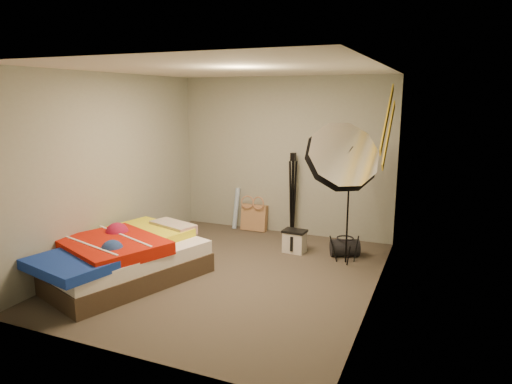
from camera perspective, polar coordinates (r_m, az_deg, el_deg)
The scene contains 15 objects.
floor at distance 5.84m, azimuth -3.24°, elevation -10.22°, with size 4.00×4.00×0.00m, color #4C4437.
ceiling at distance 5.42m, azimuth -3.56°, elevation 15.09°, with size 4.00×4.00×0.00m, color silver.
wall_back at distance 7.32m, azimuth 3.54°, elevation 4.44°, with size 3.50×3.50×0.00m, color #949C8D.
wall_front at distance 3.84m, azimuth -16.67°, elevation -2.84°, with size 3.50×3.50×0.00m, color #949C8D.
wall_left at distance 6.45m, azimuth -17.51°, elevation 2.91°, with size 4.00×4.00×0.00m, color #949C8D.
wall_right at distance 4.98m, azimuth 14.98°, elevation 0.56°, with size 4.00×4.00×0.00m, color #949C8D.
tote_bag at distance 7.60m, azimuth -0.21°, elevation -3.21°, with size 0.43×0.13×0.43m, color tan.
wrapping_roll at distance 7.70m, azimuth -2.50°, elevation -2.05°, with size 0.08×0.08×0.69m, color #5689C4.
camera_case at distance 6.59m, azimuth 4.84°, elevation -6.24°, with size 0.30×0.21×0.30m, color silver.
duffel_bag at distance 6.53m, azimuth 11.03°, elevation -6.86°, with size 0.24×0.24×0.39m, color black.
wall_stripe_upper at distance 5.50m, azimuth 16.06°, elevation 8.88°, with size 0.02×1.10×0.10m, color gold.
wall_stripe_lower at distance 5.76m, azimuth 16.25°, elevation 6.99°, with size 0.02×1.10×0.10m, color gold.
bed at distance 5.83m, azimuth -16.45°, elevation -7.87°, with size 1.83×2.27×0.55m.
photo_umbrella at distance 5.84m, azimuth 10.55°, elevation 4.09°, with size 0.96×1.09×1.98m.
camera_tripod at distance 7.21m, azimuth 4.61°, elevation 0.41°, with size 0.08×0.08×1.34m.
Camera 1 is at (2.40, -4.85, 2.19)m, focal length 32.00 mm.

